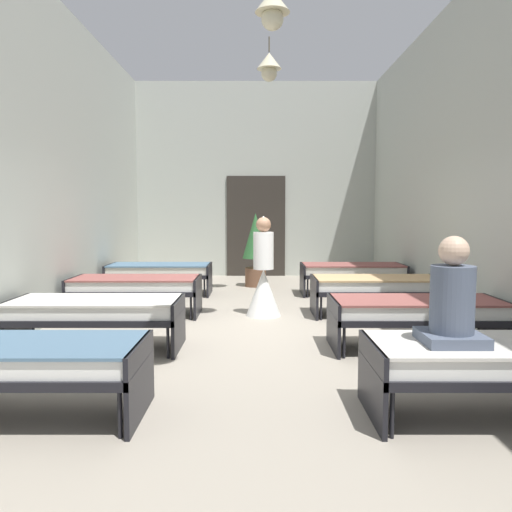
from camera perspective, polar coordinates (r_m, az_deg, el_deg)
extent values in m
cube|color=#9E9384|center=(6.76, 0.00, -8.68)|extent=(6.30, 11.95, 0.10)
cube|color=#B2B7AD|center=(12.37, 0.01, 8.53)|extent=(6.10, 0.20, 4.62)
cube|color=#B2B7AD|center=(7.24, -24.49, 10.58)|extent=(0.20, 11.35, 4.62)
cube|color=#B2B7AD|center=(7.24, 24.50, 10.58)|extent=(0.20, 11.35, 4.62)
cube|color=#2D2823|center=(12.23, 0.01, 3.37)|extent=(1.40, 0.06, 2.40)
cone|color=beige|center=(7.07, 1.86, 26.73)|extent=(0.44, 0.44, 0.28)
sphere|color=beige|center=(7.00, 1.85, 25.06)|extent=(0.28, 0.28, 0.28)
cylinder|color=brown|center=(9.68, 1.50, 22.67)|extent=(0.02, 0.02, 0.26)
cone|color=beige|center=(9.59, 1.49, 21.07)|extent=(0.44, 0.44, 0.28)
sphere|color=beige|center=(9.54, 1.49, 19.80)|extent=(0.28, 0.28, 0.28)
cylinder|color=black|center=(3.75, -15.07, -16.77)|extent=(0.03, 0.03, 0.34)
cylinder|color=black|center=(4.41, -12.57, -13.37)|extent=(0.03, 0.03, 0.34)
cube|color=black|center=(4.30, -25.34, -11.36)|extent=(1.90, 0.84, 0.07)
cube|color=black|center=(4.02, -12.89, -13.42)|extent=(0.04, 0.84, 0.57)
cube|color=white|center=(4.27, -25.39, -10.00)|extent=(1.82, 0.78, 0.14)
cube|color=slate|center=(4.25, -25.43, -8.93)|extent=(1.86, 0.82, 0.02)
cylinder|color=black|center=(3.75, 15.02, -16.78)|extent=(0.03, 0.03, 0.34)
cylinder|color=black|center=(4.41, 12.53, -13.38)|extent=(0.03, 0.03, 0.34)
cube|color=black|center=(4.29, 25.31, -11.37)|extent=(1.90, 0.84, 0.07)
cube|color=black|center=(4.02, 12.85, -13.43)|extent=(0.04, 0.84, 0.57)
cube|color=white|center=(4.27, 25.36, -10.01)|extent=(1.82, 0.78, 0.14)
cube|color=beige|center=(4.25, 25.40, -8.94)|extent=(1.86, 0.82, 0.02)
cylinder|color=black|center=(6.06, -26.50, -8.69)|extent=(0.03, 0.03, 0.34)
cylinder|color=black|center=(6.69, -23.73, -7.32)|extent=(0.03, 0.03, 0.34)
cylinder|color=black|center=(5.52, -9.87, -9.56)|extent=(0.03, 0.03, 0.34)
cylinder|color=black|center=(6.21, -8.72, -7.90)|extent=(0.03, 0.03, 0.34)
cube|color=black|center=(6.02, -17.54, -6.49)|extent=(1.90, 0.84, 0.07)
cube|color=black|center=(6.38, -25.57, -6.92)|extent=(0.04, 0.84, 0.57)
cube|color=black|center=(5.83, -8.69, -7.58)|extent=(0.04, 0.84, 0.57)
cube|color=white|center=(6.00, -17.57, -5.51)|extent=(1.82, 0.78, 0.14)
cube|color=beige|center=(5.98, -17.59, -4.74)|extent=(1.86, 0.82, 0.02)
cylinder|color=black|center=(5.52, 9.85, -9.56)|extent=(0.03, 0.03, 0.34)
cylinder|color=black|center=(6.21, 8.71, -7.90)|extent=(0.03, 0.03, 0.34)
cylinder|color=black|center=(6.06, 26.49, -8.70)|extent=(0.03, 0.03, 0.34)
cylinder|color=black|center=(6.69, 23.73, -7.33)|extent=(0.03, 0.03, 0.34)
cube|color=black|center=(6.02, 17.54, -6.50)|extent=(1.90, 0.84, 0.07)
cube|color=black|center=(5.82, 8.68, -7.58)|extent=(0.04, 0.84, 0.57)
cube|color=black|center=(6.37, 25.57, -6.92)|extent=(0.04, 0.84, 0.57)
cube|color=white|center=(6.00, 17.56, -5.51)|extent=(1.82, 0.78, 0.14)
cube|color=#8C4C47|center=(5.98, 17.58, -4.74)|extent=(1.86, 0.82, 0.02)
cylinder|color=black|center=(7.77, -20.22, -5.54)|extent=(0.03, 0.03, 0.34)
cylinder|color=black|center=(8.43, -18.53, -4.67)|extent=(0.03, 0.03, 0.34)
cylinder|color=black|center=(7.35, -7.32, -5.86)|extent=(0.03, 0.03, 0.34)
cylinder|color=black|center=(8.05, -6.66, -4.90)|extent=(0.03, 0.03, 0.34)
cube|color=black|center=(7.82, -13.34, -3.77)|extent=(1.90, 0.84, 0.07)
cube|color=black|center=(8.10, -19.76, -4.26)|extent=(0.04, 0.84, 0.57)
cube|color=black|center=(7.67, -6.54, -4.50)|extent=(0.04, 0.84, 0.57)
cube|color=white|center=(7.81, -13.36, -3.01)|extent=(1.82, 0.78, 0.14)
cube|color=#8C4C47|center=(7.80, -13.37, -2.41)|extent=(1.86, 0.82, 0.02)
cylinder|color=black|center=(7.35, 7.32, -5.86)|extent=(0.03, 0.03, 0.34)
cylinder|color=black|center=(8.05, 6.67, -4.90)|extent=(0.03, 0.03, 0.34)
cylinder|color=black|center=(7.76, 20.23, -5.55)|extent=(0.03, 0.03, 0.34)
cylinder|color=black|center=(8.43, 18.54, -4.68)|extent=(0.03, 0.03, 0.34)
cube|color=black|center=(7.82, 13.35, -3.77)|extent=(1.90, 0.84, 0.07)
cube|color=black|center=(7.67, 6.54, -4.50)|extent=(0.04, 0.84, 0.57)
cube|color=black|center=(8.10, 19.77, -4.27)|extent=(0.04, 0.84, 0.57)
cube|color=white|center=(7.80, 13.37, -3.01)|extent=(1.82, 0.78, 0.14)
cube|color=tan|center=(7.79, 13.38, -2.41)|extent=(1.86, 0.82, 0.02)
cylinder|color=black|center=(9.55, -16.28, -3.51)|extent=(0.03, 0.03, 0.34)
cylinder|color=black|center=(10.23, -15.15, -2.92)|extent=(0.03, 0.03, 0.34)
cylinder|color=black|center=(9.21, -5.81, -3.64)|extent=(0.03, 0.03, 0.34)
cylinder|color=black|center=(9.92, -5.39, -3.01)|extent=(0.03, 0.03, 0.34)
cube|color=black|center=(9.66, -10.74, -2.07)|extent=(1.90, 0.84, 0.07)
cube|color=black|center=(9.89, -16.04, -2.53)|extent=(0.04, 0.84, 0.57)
cube|color=black|center=(9.54, -5.24, -2.62)|extent=(0.04, 0.84, 0.57)
cube|color=silver|center=(9.65, -10.75, -1.45)|extent=(1.82, 0.78, 0.14)
cube|color=slate|center=(9.64, -10.76, -0.96)|extent=(1.86, 0.82, 0.02)
cylinder|color=black|center=(9.21, 5.82, -3.64)|extent=(0.03, 0.03, 0.34)
cylinder|color=black|center=(9.92, 5.41, -3.01)|extent=(0.03, 0.03, 0.34)
cylinder|color=black|center=(9.54, 16.29, -3.51)|extent=(0.03, 0.03, 0.34)
cylinder|color=black|center=(10.23, 15.17, -2.92)|extent=(0.03, 0.03, 0.34)
cube|color=black|center=(9.66, 10.76, -2.07)|extent=(1.90, 0.84, 0.07)
cube|color=black|center=(9.54, 5.25, -2.62)|extent=(0.04, 0.84, 0.57)
cube|color=black|center=(9.89, 16.06, -2.53)|extent=(0.04, 0.84, 0.57)
cube|color=silver|center=(9.65, 10.77, -1.45)|extent=(1.82, 0.78, 0.14)
cube|color=#8C4C47|center=(9.64, 10.78, -0.97)|extent=(1.86, 0.82, 0.02)
cone|color=white|center=(7.57, 0.84, -4.11)|extent=(0.52, 0.52, 0.70)
cylinder|color=white|center=(7.50, 0.85, 0.61)|extent=(0.30, 0.30, 0.55)
sphere|color=#A87A5B|center=(7.48, 0.85, 3.55)|extent=(0.22, 0.22, 0.22)
cone|color=white|center=(7.48, 0.85, 4.14)|extent=(0.18, 0.18, 0.10)
cylinder|color=#515B70|center=(4.04, 21.14, -5.12)|extent=(0.32, 0.32, 0.58)
cube|color=#515B70|center=(4.09, 21.03, -8.58)|extent=(0.44, 0.44, 0.08)
sphere|color=beige|center=(3.99, 21.32, 0.55)|extent=(0.22, 0.22, 0.22)
cylinder|color=brown|center=(10.56, -0.04, -2.37)|extent=(0.43, 0.43, 0.39)
cylinder|color=brown|center=(10.52, -0.04, -0.79)|extent=(0.06, 0.06, 0.20)
cone|color=#2D6633|center=(10.48, -0.04, 2.30)|extent=(0.54, 0.54, 0.93)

